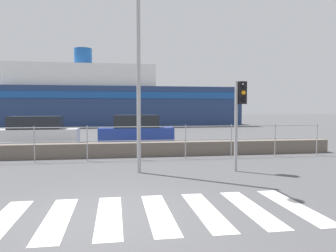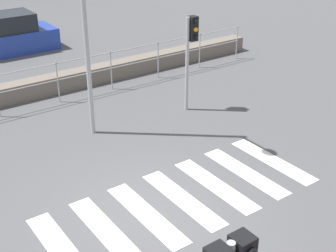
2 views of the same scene
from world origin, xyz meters
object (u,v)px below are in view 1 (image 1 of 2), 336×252
at_px(parked_car_white, 36,132).
at_px(parked_car_blue, 136,131).
at_px(streetlamp, 139,27).
at_px(ferry_boat, 108,101).
at_px(traffic_light_far, 240,106).

relative_size(parked_car_white, parked_car_blue, 1.07).
distance_m(streetlamp, ferry_boat, 25.87).
relative_size(ferry_boat, parked_car_white, 5.99).
relative_size(ferry_boat, parked_car_blue, 6.39).
distance_m(ferry_boat, parked_car_white, 17.57).
xyz_separation_m(traffic_light_far, parked_car_white, (-7.86, 8.72, -1.38)).
bearing_deg(ferry_boat, parked_car_white, -101.23).
xyz_separation_m(traffic_light_far, parked_car_blue, (-2.61, 8.72, -1.36)).
bearing_deg(traffic_light_far, parked_car_white, 132.05).
distance_m(streetlamp, parked_car_white, 10.56).
height_order(parked_car_white, parked_car_blue, parked_car_blue).
relative_size(streetlamp, parked_car_white, 1.61).
bearing_deg(traffic_light_far, streetlamp, 179.07).
height_order(traffic_light_far, parked_car_white, traffic_light_far).
height_order(streetlamp, ferry_boat, ferry_boat).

